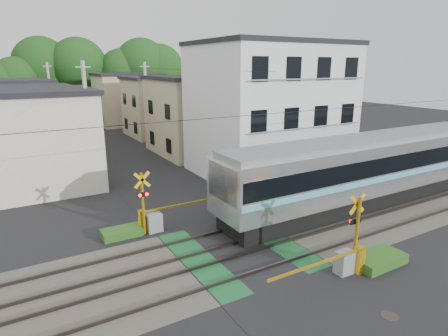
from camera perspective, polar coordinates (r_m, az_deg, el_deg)
ground at (r=16.56m, az=2.27°, el=-12.36°), size 120.00×120.00×0.00m
track_bed at (r=16.54m, az=2.27°, el=-12.25°), size 120.00×120.00×0.14m
crossing_signal_near at (r=15.31m, az=18.38°, el=-12.66°), size 4.74×0.65×3.09m
crossing_signal_far at (r=18.25m, az=-10.92°, el=-7.44°), size 4.74×0.65×3.09m
apartment_block at (r=27.48m, az=6.84°, el=8.92°), size 10.20×8.36×9.30m
houses_row at (r=39.37m, az=-18.15°, el=8.14°), size 22.07×31.35×6.80m
tree_hill at (r=61.58m, az=-22.62°, el=12.76°), size 40.00×13.11×11.84m
catenary at (r=19.04m, az=17.80°, el=2.48°), size 60.00×5.04×7.00m
utility_poles at (r=36.19m, az=-19.28°, el=8.80°), size 7.90×42.00×8.00m
pedestrian at (r=38.44m, az=-18.85°, el=4.31°), size 0.69×0.52×1.72m
manhole_cover at (r=13.83m, az=23.90°, el=-19.91°), size 0.56×0.56×0.02m
weed_patches at (r=17.32m, az=7.44°, el=-10.49°), size 10.25×8.80×0.40m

